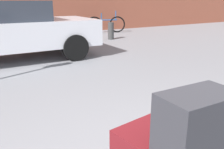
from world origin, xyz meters
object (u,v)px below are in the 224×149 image
Objects in this scene: bollard_kerb_near at (80,33)px; parked_car at (3,29)px; bicycle_leaning at (106,24)px; bollard_kerb_mid at (111,31)px; suitcase_brown_rear_left at (219,138)px; duffel_bag_maroon_front_left at (161,149)px.

parked_car is at bearing -149.13° from bollard_kerb_near.
parked_car reaches higher than bollard_kerb_near.
bicycle_leaning reaches higher than bollard_kerb_mid.
parked_car is 4.25m from bollard_kerb_mid.
parked_car is at bearing -144.07° from bicycle_leaning.
bicycle_leaning is at bearing 41.67° from bollard_kerb_near.
suitcase_brown_rear_left is 0.53m from duffel_bag_maroon_front_left.
bicycle_leaning is at bearing 54.37° from duffel_bag_maroon_front_left.
duffel_bag_maroon_front_left is 0.92× the size of bollard_kerb_mid.
parked_car reaches higher than suitcase_brown_rear_left.
bollard_kerb_near is (-2.05, -1.82, -0.06)m from bicycle_leaning.
suitcase_brown_rear_left is 7.70m from bollard_kerb_mid.
bollard_kerb_mid is (3.91, 1.59, -0.45)m from parked_car.
bicycle_leaning is at bearing 51.91° from suitcase_brown_rear_left.
duffel_bag_maroon_front_left is at bearing -87.56° from parked_car.
duffel_bag_maroon_front_left reaches higher than suitcase_brown_rear_left.
bollard_kerb_mid is (-0.80, -1.82, -0.06)m from bicycle_leaning.
parked_car is 2.61× the size of bicycle_leaning.
bollard_kerb_near is (2.44, 6.98, -0.19)m from duffel_bag_maroon_front_left.
bollard_kerb_mid is (3.15, 7.02, -0.14)m from suitcase_brown_rear_left.
bicycle_leaning is (4.71, 3.41, -0.39)m from parked_car.
bicycle_leaning is 2.63× the size of bollard_kerb_mid.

